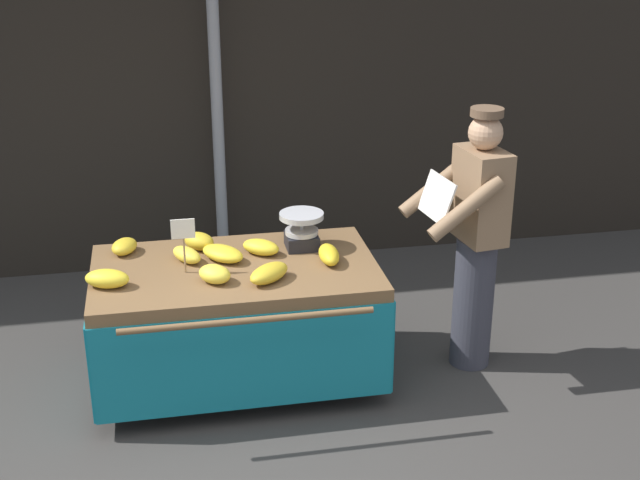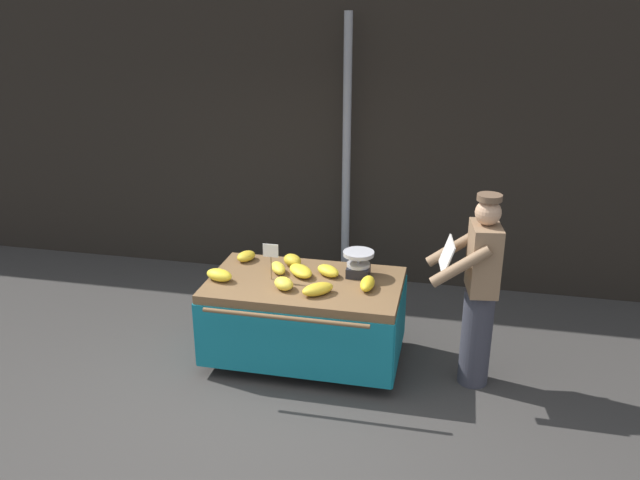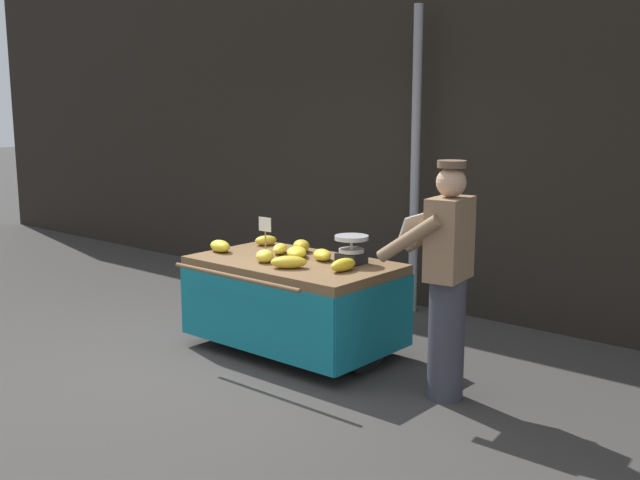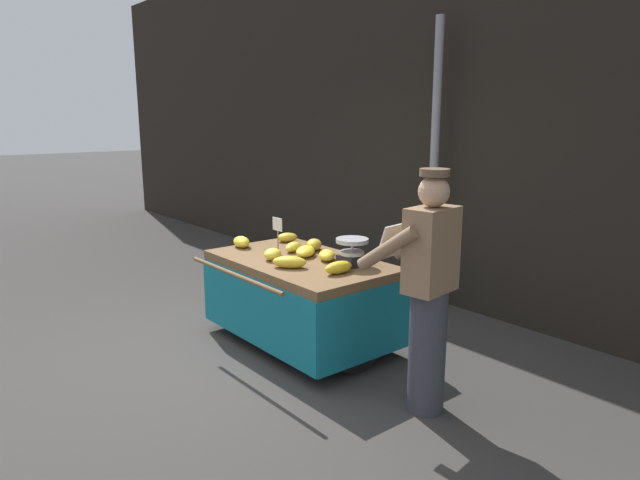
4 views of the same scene
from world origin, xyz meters
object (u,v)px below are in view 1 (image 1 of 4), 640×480
(banana_bunch_1, at_px, (199,241))
(vendor_person, at_px, (475,240))
(banana_bunch_3, at_px, (124,246))
(banana_bunch_6, at_px, (329,255))
(price_sign, at_px, (183,234))
(banana_cart, at_px, (236,298))
(banana_bunch_5, at_px, (186,255))
(banana_bunch_7, at_px, (107,279))
(street_pole, at_px, (216,88))
(banana_bunch_0, at_px, (215,274))
(banana_bunch_8, at_px, (261,247))
(banana_bunch_2, at_px, (223,253))
(banana_bunch_4, at_px, (269,273))
(weighing_scale, at_px, (302,230))

(banana_bunch_1, relative_size, vendor_person, 0.12)
(banana_bunch_1, xyz_separation_m, banana_bunch_3, (-0.46, 0.02, -0.01))
(banana_bunch_6, bearing_deg, price_sign, 179.33)
(banana_cart, bearing_deg, banana_bunch_5, 155.55)
(banana_bunch_6, bearing_deg, banana_bunch_7, -175.35)
(street_pole, distance_m, banana_bunch_7, 2.15)
(banana_cart, xyz_separation_m, banana_bunch_0, (-0.14, -0.21, 0.27))
(price_sign, distance_m, banana_bunch_5, 0.26)
(street_pole, xyz_separation_m, banana_bunch_8, (0.12, -1.57, -0.67))
(banana_cart, relative_size, banana_bunch_2, 5.83)
(street_pole, relative_size, banana_bunch_0, 14.68)
(banana_bunch_1, distance_m, banana_bunch_4, 0.67)
(banana_bunch_3, bearing_deg, vendor_person, -10.20)
(weighing_scale, xyz_separation_m, vendor_person, (1.06, -0.27, -0.04))
(banana_bunch_0, xyz_separation_m, banana_bunch_6, (0.71, 0.16, -0.00))
(banana_bunch_6, distance_m, banana_bunch_7, 1.32)
(banana_bunch_3, distance_m, banana_bunch_8, 0.86)
(banana_bunch_7, bearing_deg, banana_bunch_2, 20.81)
(banana_bunch_1, relative_size, banana_bunch_4, 0.73)
(banana_cart, height_order, banana_bunch_2, banana_bunch_2)
(banana_bunch_1, bearing_deg, banana_bunch_0, -83.67)
(banana_bunch_3, bearing_deg, banana_bunch_2, -21.09)
(banana_bunch_0, height_order, banana_bunch_8, banana_bunch_0)
(banana_bunch_3, xyz_separation_m, vendor_person, (2.16, -0.39, 0.03))
(banana_bunch_6, distance_m, banana_bunch_8, 0.44)
(street_pole, distance_m, banana_bunch_6, 1.96)
(weighing_scale, xyz_separation_m, banana_bunch_6, (0.12, -0.26, -0.07))
(street_pole, distance_m, banana_bunch_5, 1.77)
(banana_bunch_8, bearing_deg, vendor_person, -9.15)
(weighing_scale, bearing_deg, banana_bunch_3, 173.76)
(banana_bunch_2, height_order, banana_bunch_7, banana_bunch_7)
(street_pole, height_order, banana_cart, street_pole)
(weighing_scale, bearing_deg, banana_bunch_1, 171.39)
(banana_bunch_3, bearing_deg, banana_cart, -27.07)
(banana_bunch_0, bearing_deg, banana_bunch_3, 133.91)
(banana_bunch_7, bearing_deg, vendor_person, 2.53)
(weighing_scale, xyz_separation_m, banana_bunch_8, (-0.27, -0.05, -0.07))
(banana_bunch_0, bearing_deg, banana_bunch_6, 12.70)
(banana_bunch_2, bearing_deg, banana_bunch_7, -159.19)
(banana_bunch_1, xyz_separation_m, banana_bunch_7, (-0.55, -0.46, -0.00))
(banana_bunch_8, bearing_deg, banana_cart, -138.38)
(street_pole, bearing_deg, price_sign, -101.40)
(price_sign, xyz_separation_m, banana_bunch_5, (0.01, 0.17, -0.20))
(banana_bunch_6, relative_size, banana_bunch_8, 1.08)
(weighing_scale, bearing_deg, vendor_person, -14.23)
(banana_bunch_0, distance_m, banana_bunch_7, 0.61)
(banana_cart, distance_m, vendor_person, 1.54)
(weighing_scale, xyz_separation_m, banana_bunch_2, (-0.51, -0.11, -0.07))
(banana_bunch_3, bearing_deg, banana_bunch_8, -11.85)
(weighing_scale, relative_size, banana_bunch_7, 1.08)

